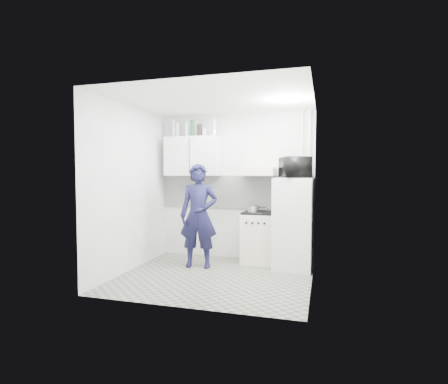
# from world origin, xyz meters

# --- Properties ---
(floor) EXTENTS (2.80, 2.80, 0.00)m
(floor) POSITION_xyz_m (0.00, 0.00, 0.00)
(floor) COLOR gray
(floor) RESTS_ON ground
(ceiling) EXTENTS (2.80, 2.80, 0.00)m
(ceiling) POSITION_xyz_m (0.00, 0.00, 2.60)
(ceiling) COLOR white
(ceiling) RESTS_ON wall_back
(wall_back) EXTENTS (2.80, 0.00, 2.80)m
(wall_back) POSITION_xyz_m (0.00, 1.25, 1.30)
(wall_back) COLOR white
(wall_back) RESTS_ON floor
(wall_left) EXTENTS (0.00, 2.60, 2.60)m
(wall_left) POSITION_xyz_m (-1.40, 0.00, 1.30)
(wall_left) COLOR white
(wall_left) RESTS_ON floor
(wall_right) EXTENTS (0.00, 2.60, 2.60)m
(wall_right) POSITION_xyz_m (1.40, 0.00, 1.30)
(wall_right) COLOR white
(wall_right) RESTS_ON floor
(person) EXTENTS (0.67, 0.50, 1.70)m
(person) POSITION_xyz_m (-0.42, 0.45, 0.85)
(person) COLOR #141432
(person) RESTS_ON floor
(stove) EXTENTS (0.53, 0.53, 0.85)m
(stove) POSITION_xyz_m (0.47, 1.00, 0.42)
(stove) COLOR silver
(stove) RESTS_ON floor
(fridge) EXTENTS (0.67, 0.67, 1.47)m
(fridge) POSITION_xyz_m (1.10, 0.79, 0.73)
(fridge) COLOR silver
(fridge) RESTS_ON floor
(stove_top) EXTENTS (0.51, 0.51, 0.03)m
(stove_top) POSITION_xyz_m (0.47, 1.00, 0.87)
(stove_top) COLOR black
(stove_top) RESTS_ON stove
(saucepan) EXTENTS (0.18, 0.18, 0.10)m
(saucepan) POSITION_xyz_m (0.38, 0.98, 0.93)
(saucepan) COLOR silver
(saucepan) RESTS_ON stove_top
(microwave) EXTENTS (0.70, 0.58, 0.33)m
(microwave) POSITION_xyz_m (1.10, 0.79, 1.63)
(microwave) COLOR black
(microwave) RESTS_ON fridge
(bottle_a) EXTENTS (0.07, 0.07, 0.31)m
(bottle_a) POSITION_xyz_m (-1.13, 1.07, 2.36)
(bottle_a) COLOR #B2B7BC
(bottle_a) RESTS_ON upper_cabinet
(bottle_b) EXTENTS (0.07, 0.07, 0.27)m
(bottle_b) POSITION_xyz_m (-1.05, 1.07, 2.33)
(bottle_b) COLOR #B2B7BC
(bottle_b) RESTS_ON upper_cabinet
(bottle_c) EXTENTS (0.06, 0.06, 0.26)m
(bottle_c) POSITION_xyz_m (-0.87, 1.07, 2.33)
(bottle_c) COLOR #B2B7BC
(bottle_c) RESTS_ON upper_cabinet
(bottle_d) EXTENTS (0.07, 0.07, 0.30)m
(bottle_d) POSITION_xyz_m (-0.76, 1.07, 2.35)
(bottle_d) COLOR #144C1E
(bottle_d) RESTS_ON upper_cabinet
(canister_a) EXTENTS (0.09, 0.09, 0.22)m
(canister_a) POSITION_xyz_m (-0.62, 1.07, 2.31)
(canister_a) COLOR black
(canister_a) RESTS_ON upper_cabinet
(canister_b) EXTENTS (0.08, 0.08, 0.15)m
(canister_b) POSITION_xyz_m (-0.53, 1.07, 2.27)
(canister_b) COLOR #B2B7BC
(canister_b) RESTS_ON upper_cabinet
(bottle_e) EXTENTS (0.08, 0.08, 0.30)m
(bottle_e) POSITION_xyz_m (-0.34, 1.07, 2.35)
(bottle_e) COLOR #B2B7BC
(bottle_e) RESTS_ON upper_cabinet
(upper_cabinet) EXTENTS (1.00, 0.35, 0.70)m
(upper_cabinet) POSITION_xyz_m (-0.75, 1.07, 1.85)
(upper_cabinet) COLOR silver
(upper_cabinet) RESTS_ON wall_back
(range_hood) EXTENTS (0.60, 0.50, 0.14)m
(range_hood) POSITION_xyz_m (0.45, 1.00, 1.57)
(range_hood) COLOR silver
(range_hood) RESTS_ON wall_back
(backsplash) EXTENTS (2.74, 0.03, 0.60)m
(backsplash) POSITION_xyz_m (0.00, 1.24, 1.20)
(backsplash) COLOR white
(backsplash) RESTS_ON wall_back
(pipe_a) EXTENTS (0.05, 0.05, 2.60)m
(pipe_a) POSITION_xyz_m (1.30, 1.17, 1.30)
(pipe_a) COLOR silver
(pipe_a) RESTS_ON floor
(pipe_b) EXTENTS (0.04, 0.04, 2.60)m
(pipe_b) POSITION_xyz_m (1.18, 1.17, 1.30)
(pipe_b) COLOR silver
(pipe_b) RESTS_ON floor
(ceiling_spot_fixture) EXTENTS (0.10, 0.10, 0.02)m
(ceiling_spot_fixture) POSITION_xyz_m (1.00, 0.20, 2.57)
(ceiling_spot_fixture) COLOR white
(ceiling_spot_fixture) RESTS_ON ceiling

